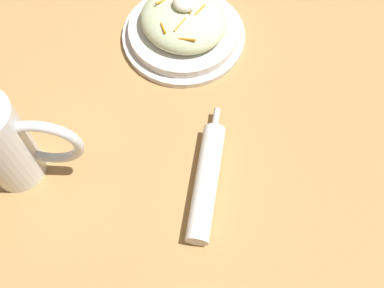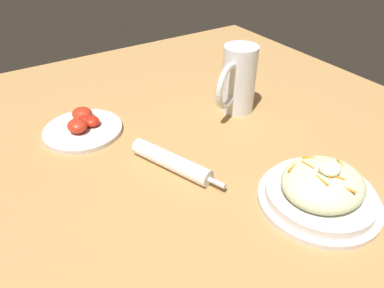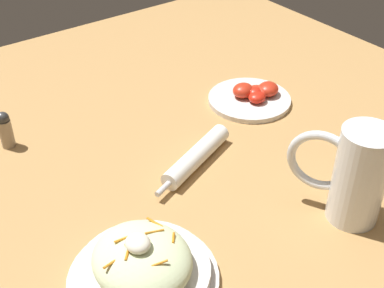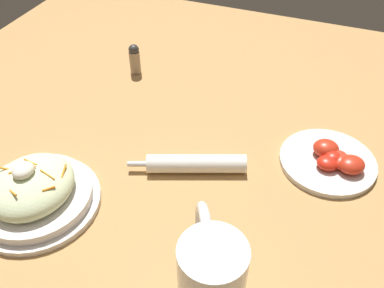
{
  "view_description": "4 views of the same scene",
  "coord_description": "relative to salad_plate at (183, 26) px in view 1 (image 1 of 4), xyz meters",
  "views": [
    {
      "loc": [
        0.12,
        -0.26,
        0.68
      ],
      "look_at": [
        -0.04,
        0.01,
        0.06
      ],
      "focal_mm": 44.57,
      "sensor_mm": 36.0,
      "label": 1
    },
    {
      "loc": [
        0.27,
        0.48,
        0.46
      ],
      "look_at": [
        -0.02,
        0.03,
        0.09
      ],
      "focal_mm": 33.0,
      "sensor_mm": 36.0,
      "label": 2
    },
    {
      "loc": [
        -0.62,
        0.46,
        0.61
      ],
      "look_at": [
        -0.03,
        0.01,
        0.08
      ],
      "focal_mm": 49.31,
      "sensor_mm": 36.0,
      "label": 3
    },
    {
      "loc": [
        -0.53,
        -0.22,
        0.57
      ],
      "look_at": [
        -0.01,
        -0.02,
        0.08
      ],
      "focal_mm": 39.54,
      "sensor_mm": 36.0,
      "label": 4
    }
  ],
  "objects": [
    {
      "name": "salad_plate",
      "position": [
        0.0,
        0.0,
        0.0
      ],
      "size": [
        0.22,
        0.22,
        0.09
      ],
      "color": "silver",
      "rests_on": "ground_plane"
    },
    {
      "name": "ground_plane",
      "position": [
        0.18,
        -0.21,
        -0.03
      ],
      "size": [
        1.43,
        1.43,
        0.0
      ],
      "primitive_type": "plane",
      "color": "#B2844C"
    },
    {
      "name": "beer_mug",
      "position": [
        -0.08,
        -0.35,
        0.04
      ],
      "size": [
        0.15,
        0.1,
        0.17
      ],
      "color": "white",
      "rests_on": "ground_plane"
    },
    {
      "name": "napkin_roll",
      "position": [
        0.18,
        -0.23,
        -0.01
      ],
      "size": [
        0.1,
        0.21,
        0.03
      ],
      "color": "white",
      "rests_on": "ground_plane"
    }
  ]
}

